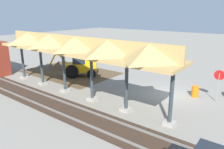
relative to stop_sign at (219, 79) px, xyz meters
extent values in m
plane|color=gray|center=(3.37, 0.81, -1.81)|extent=(120.00, 120.00, 0.00)
cube|color=brown|center=(15.49, 1.09, -1.81)|extent=(10.49, 7.00, 0.01)
cube|color=#9E998E|center=(1.37, 5.62, -1.71)|extent=(0.70, 0.70, 0.20)
cylinder|color=#2D383D|center=(1.37, 5.62, -0.01)|extent=(0.24, 0.24, 3.60)
cube|color=#9E998E|center=(4.58, 5.62, -1.71)|extent=(0.70, 0.70, 0.20)
cylinder|color=#2D383D|center=(4.58, 5.62, -0.01)|extent=(0.24, 0.24, 3.60)
cube|color=#9E998E|center=(7.80, 5.62, -1.71)|extent=(0.70, 0.70, 0.20)
cylinder|color=#2D383D|center=(7.80, 5.62, -0.01)|extent=(0.24, 0.24, 3.60)
cube|color=#9E998E|center=(11.01, 5.62, -1.71)|extent=(0.70, 0.70, 0.20)
cylinder|color=#2D383D|center=(11.01, 5.62, -0.01)|extent=(0.24, 0.24, 3.60)
cube|color=#9E998E|center=(14.23, 5.62, -1.71)|extent=(0.70, 0.70, 0.20)
cylinder|color=#2D383D|center=(14.23, 5.62, -0.01)|extent=(0.24, 0.24, 3.60)
cube|color=#9E998E|center=(17.44, 5.62, -1.71)|extent=(0.70, 0.70, 0.20)
cylinder|color=#2D383D|center=(17.44, 5.62, -0.01)|extent=(0.24, 0.24, 3.60)
cube|color=tan|center=(9.40, 5.62, 1.89)|extent=(17.28, 3.20, 0.20)
cube|color=tan|center=(9.40, 5.62, 2.54)|extent=(17.28, 0.20, 1.10)
pyramid|color=tan|center=(2.97, 5.62, 2.54)|extent=(2.89, 3.20, 1.10)
pyramid|color=tan|center=(6.19, 5.62, 2.54)|extent=(2.89, 3.20, 1.10)
pyramid|color=tan|center=(9.40, 5.62, 2.54)|extent=(2.89, 3.20, 1.10)
pyramid|color=tan|center=(12.62, 5.62, 2.54)|extent=(2.89, 3.20, 1.10)
pyramid|color=tan|center=(15.83, 5.62, 2.54)|extent=(2.89, 3.20, 1.10)
cube|color=slate|center=(3.37, 7.40, -1.74)|extent=(60.00, 0.08, 0.15)
cube|color=slate|center=(3.37, 8.84, -1.74)|extent=(60.00, 0.08, 0.15)
cube|color=#38281E|center=(3.37, 8.12, -1.80)|extent=(60.00, 2.58, 0.03)
cylinder|color=gray|center=(0.00, 0.00, -0.65)|extent=(0.06, 0.06, 2.32)
cylinder|color=red|center=(0.00, 0.00, 0.31)|extent=(0.76, 0.10, 0.76)
cube|color=orange|center=(13.25, 1.38, -0.84)|extent=(3.29, 3.05, 0.90)
cube|color=#1E262D|center=(13.40, 1.51, 0.31)|extent=(1.75, 1.73, 1.40)
cube|color=orange|center=(12.46, 0.72, -0.14)|extent=(1.58, 1.58, 0.50)
cylinder|color=black|center=(14.44, 1.44, -1.11)|extent=(1.27, 1.13, 1.40)
cylinder|color=black|center=(13.53, 2.54, -1.11)|extent=(1.27, 1.13, 1.40)
cylinder|color=black|center=(12.83, 0.18, -1.36)|extent=(0.88, 0.81, 0.90)
cylinder|color=black|center=(12.00, 1.18, -1.36)|extent=(0.88, 0.81, 0.90)
cylinder|color=orange|center=(14.83, 2.70, 0.26)|extent=(0.93, 0.82, 1.41)
cylinder|color=orange|center=(15.54, 3.29, 0.10)|extent=(0.93, 0.81, 1.71)
cube|color=#47474C|center=(15.91, 3.59, -0.71)|extent=(0.97, 1.00, 0.40)
cone|color=brown|center=(17.73, 0.81, -1.81)|extent=(4.92, 4.92, 1.90)
cylinder|color=orange|center=(1.63, -0.02, -1.36)|extent=(0.56, 0.56, 0.90)
camera|label=1|loc=(-3.25, 17.31, 4.84)|focal=35.00mm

